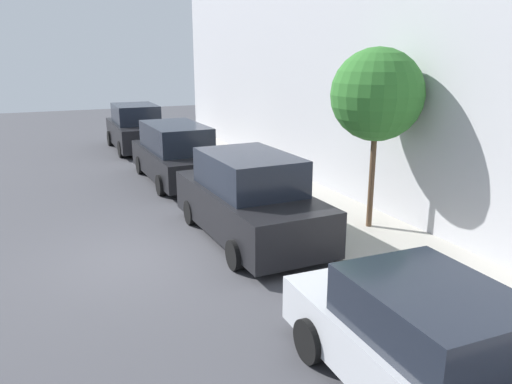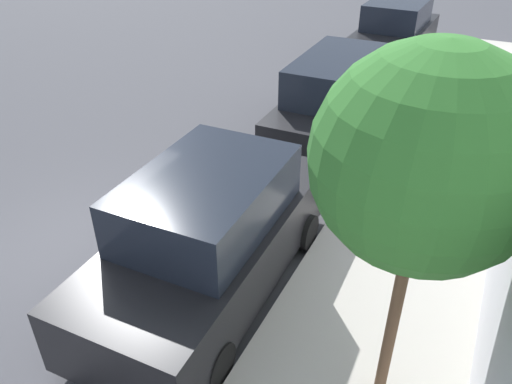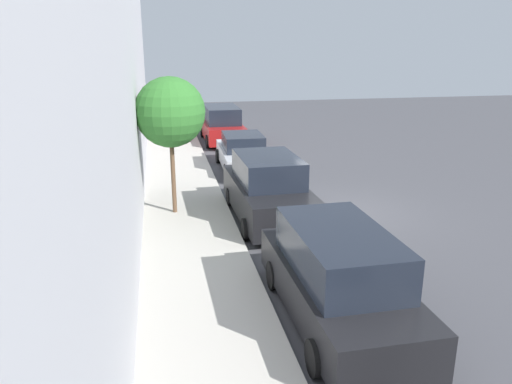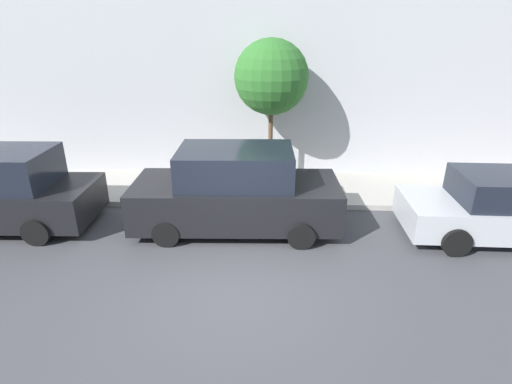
{
  "view_description": "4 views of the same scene",
  "coord_description": "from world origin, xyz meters",
  "px_view_note": "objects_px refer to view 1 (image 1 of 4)",
  "views": [
    {
      "loc": [
        -1.88,
        -9.83,
        4.14
      ],
      "look_at": [
        2.72,
        0.42,
        1.0
      ],
      "focal_mm": 35.0,
      "sensor_mm": 36.0,
      "label": 1
    },
    {
      "loc": [
        5.56,
        -4.7,
        5.3
      ],
      "look_at": [
        2.54,
        1.39,
        1.0
      ],
      "focal_mm": 35.0,
      "sensor_mm": 36.0,
      "label": 2
    },
    {
      "loc": [
        5.56,
        14.21,
        5.28
      ],
      "look_at": [
        2.86,
        0.5,
        1.0
      ],
      "focal_mm": 35.0,
      "sensor_mm": 36.0,
      "label": 3
    },
    {
      "loc": [
        -6.23,
        -0.62,
        4.51
      ],
      "look_at": [
        2.27,
        -0.33,
        1.0
      ],
      "focal_mm": 28.0,
      "sensor_mm": 36.0,
      "label": 4
    }
  ],
  "objects_px": {
    "parked_minivan_fourth": "(176,154)",
    "parked_sedan_second": "(433,352)",
    "parked_suv_third": "(249,199)",
    "parked_suv_fifth": "(136,129)",
    "street_tree": "(377,95)"
  },
  "relations": [
    {
      "from": "parked_minivan_fourth",
      "to": "street_tree",
      "type": "height_order",
      "value": "street_tree"
    },
    {
      "from": "parked_minivan_fourth",
      "to": "street_tree",
      "type": "xyz_separation_m",
      "value": [
        2.85,
        -6.7,
        2.31
      ]
    },
    {
      "from": "parked_suv_third",
      "to": "parked_suv_fifth",
      "type": "height_order",
      "value": "same"
    },
    {
      "from": "parked_suv_third",
      "to": "street_tree",
      "type": "height_order",
      "value": "street_tree"
    },
    {
      "from": "parked_suv_third",
      "to": "parked_minivan_fourth",
      "type": "height_order",
      "value": "parked_suv_third"
    },
    {
      "from": "street_tree",
      "to": "parked_suv_third",
      "type": "bearing_deg",
      "value": 163.98
    },
    {
      "from": "parked_sedan_second",
      "to": "street_tree",
      "type": "relative_size",
      "value": 1.1
    },
    {
      "from": "parked_sedan_second",
      "to": "parked_suv_third",
      "type": "relative_size",
      "value": 0.94
    },
    {
      "from": "parked_suv_third",
      "to": "parked_minivan_fourth",
      "type": "relative_size",
      "value": 0.98
    },
    {
      "from": "parked_minivan_fourth",
      "to": "parked_sedan_second",
      "type": "bearing_deg",
      "value": -90.94
    },
    {
      "from": "parked_suv_fifth",
      "to": "street_tree",
      "type": "xyz_separation_m",
      "value": [
        2.94,
        -12.91,
        2.3
      ]
    },
    {
      "from": "parked_suv_third",
      "to": "parked_suv_fifth",
      "type": "distance_m",
      "value": 12.11
    },
    {
      "from": "parked_suv_third",
      "to": "street_tree",
      "type": "relative_size",
      "value": 1.17
    },
    {
      "from": "parked_minivan_fourth",
      "to": "parked_suv_fifth",
      "type": "distance_m",
      "value": 6.21
    },
    {
      "from": "parked_sedan_second",
      "to": "parked_minivan_fourth",
      "type": "distance_m",
      "value": 12.02
    }
  ]
}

